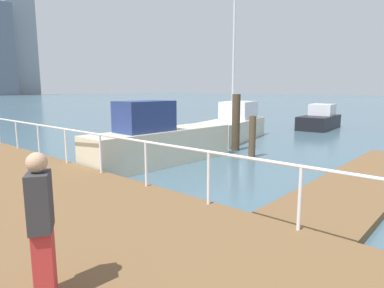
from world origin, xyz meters
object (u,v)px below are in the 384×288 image
(moored_boat_3, at_px, (159,141))
(moored_boat_4, at_px, (234,125))
(moored_boat_0, at_px, (320,120))
(pedestrian_2, at_px, (42,225))

(moored_boat_3, bearing_deg, moored_boat_4, 11.93)
(moored_boat_0, height_order, moored_boat_3, moored_boat_3)
(moored_boat_3, distance_m, pedestrian_2, 8.40)
(pedestrian_2, bearing_deg, moored_boat_0, 13.45)
(moored_boat_0, distance_m, pedestrian_2, 21.63)
(moored_boat_4, bearing_deg, moored_boat_0, -11.93)
(moored_boat_0, bearing_deg, moored_boat_3, 179.12)
(moored_boat_0, relative_size, moored_boat_4, 0.60)
(moored_boat_0, relative_size, moored_boat_3, 0.71)
(moored_boat_3, relative_size, moored_boat_4, 0.85)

